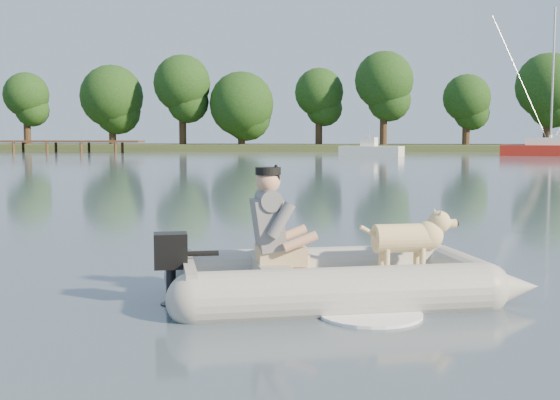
# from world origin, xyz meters

# --- Properties ---
(water) EXTENTS (160.00, 160.00, 0.00)m
(water) POSITION_xyz_m (0.00, 0.00, 0.00)
(water) COLOR slate
(water) RESTS_ON ground
(shore_bank) EXTENTS (160.00, 12.00, 0.70)m
(shore_bank) POSITION_xyz_m (0.00, 62.00, 0.25)
(shore_bank) COLOR #47512D
(shore_bank) RESTS_ON water
(dock) EXTENTS (18.00, 2.00, 1.04)m
(dock) POSITION_xyz_m (-26.00, 52.00, 0.52)
(dock) COLOR #4C331E
(dock) RESTS_ON water
(treeline) EXTENTS (91.46, 7.35, 9.27)m
(treeline) POSITION_xyz_m (8.43, 61.06, 5.27)
(treeline) COLOR #332316
(treeline) RESTS_ON shore_bank
(dinghy) EXTENTS (5.26, 4.50, 1.29)m
(dinghy) POSITION_xyz_m (0.85, 0.14, 0.55)
(dinghy) COLOR gray
(dinghy) RESTS_ON water
(man) EXTENTS (0.81, 0.74, 1.00)m
(man) POSITION_xyz_m (0.21, 0.00, 0.72)
(man) COLOR slate
(man) RESTS_ON dinghy
(dog) EXTENTS (0.92, 0.53, 0.58)m
(dog) POSITION_xyz_m (1.41, 0.35, 0.48)
(dog) COLOR tan
(dog) RESTS_ON dinghy
(outboard_motor) EXTENTS (0.44, 0.36, 0.73)m
(outboard_motor) POSITION_xyz_m (-0.63, -0.29, 0.29)
(outboard_motor) COLOR black
(outboard_motor) RESTS_ON dinghy
(motorboat) EXTENTS (4.93, 3.15, 1.95)m
(motorboat) POSITION_xyz_m (2.22, 44.73, 0.89)
(motorboat) COLOR white
(motorboat) RESTS_ON water
(sailboat) EXTENTS (8.12, 4.28, 10.70)m
(sailboat) POSITION_xyz_m (15.41, 45.92, 0.47)
(sailboat) COLOR #A11C12
(sailboat) RESTS_ON water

